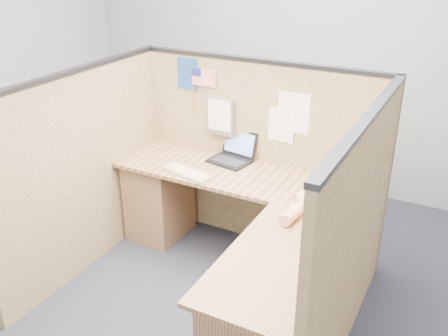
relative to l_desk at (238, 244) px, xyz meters
The scene contains 13 objects.
floor 0.52m from the l_desk, 122.80° to the right, with size 5.00×5.00×0.00m, color black.
wall_back 2.22m from the l_desk, 95.35° to the left, with size 5.00×5.00×0.00m, color #939698.
cubicle_partitions 0.44m from the l_desk, 142.47° to the left, with size 2.06×1.83×1.53m.
l_desk is the anchor object (origin of this frame).
laptop 0.80m from the l_desk, 120.46° to the left, with size 0.34×0.34×0.22m.
keyboard 0.67m from the l_desk, 159.45° to the left, with size 0.43×0.23×0.03m.
mouse 0.56m from the l_desk, 26.07° to the left, with size 0.12×0.07×0.05m, color silver.
hand_forearm 0.55m from the l_desk, ahead, with size 0.12×0.42×0.09m.
blue_poster 1.43m from the l_desk, 139.64° to the left, with size 0.19×0.00×0.25m, color navy.
american_flag 1.34m from the l_desk, 135.14° to the left, with size 0.22×0.01×0.37m.
file_holder 1.05m from the l_desk, 126.75° to the left, with size 0.23×0.05×0.30m.
paper_left 1.04m from the l_desk, 81.43° to the left, with size 0.24×0.00×0.31m, color white.
paper_right 0.95m from the l_desk, 89.18° to the left, with size 0.21×0.00×0.26m, color white.
Camera 1 is at (1.47, -2.36, 2.33)m, focal length 40.00 mm.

